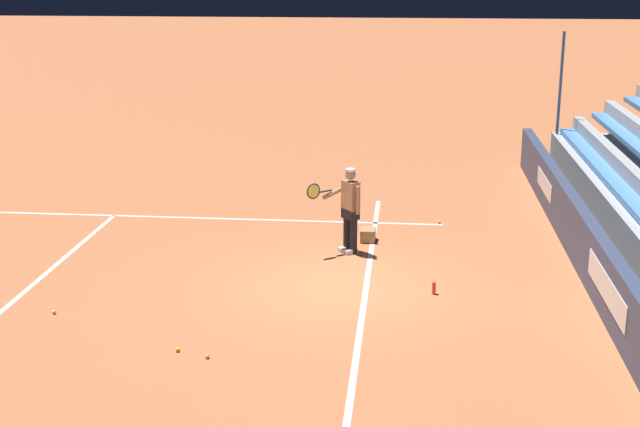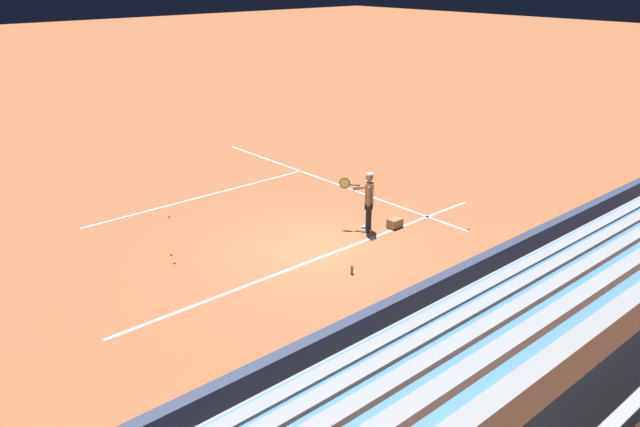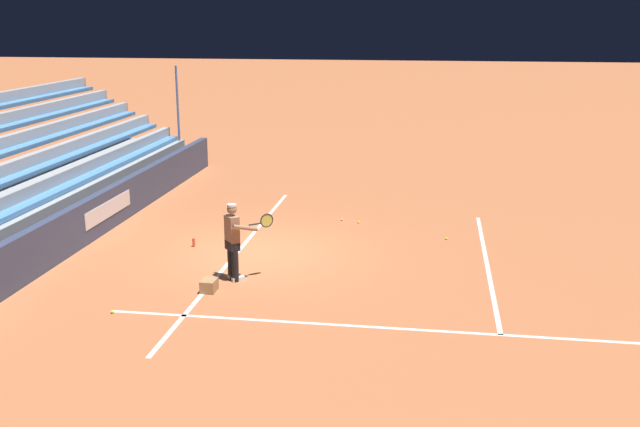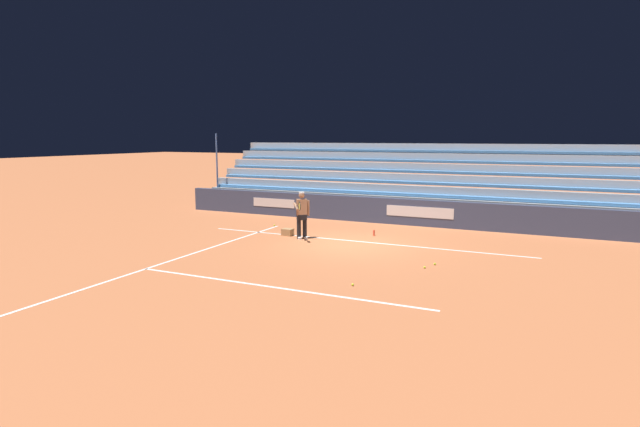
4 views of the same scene
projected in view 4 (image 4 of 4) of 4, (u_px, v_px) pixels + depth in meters
ground_plane at (352, 244)px, 17.26m from camera, size 160.00×160.00×0.00m
court_baseline_white at (358, 241)px, 17.71m from camera, size 12.00×0.10×0.01m
court_sideline_white at (181, 257)px, 15.37m from camera, size 0.10×12.00×0.01m
court_service_line_white at (273, 287)px, 12.33m from camera, size 8.22×0.10×0.01m
back_wall_sponsor_board at (390, 211)px, 21.23m from camera, size 20.51×0.25×1.10m
bleacher_stand at (407, 198)px, 23.55m from camera, size 19.48×4.00×3.85m
tennis_player at (302, 215)px, 18.00m from camera, size 0.67×1.04×1.71m
ball_box_cardboard at (288, 232)px, 18.75m from camera, size 0.41×0.31×0.26m
tennis_ball_near_player at (435, 264)px, 14.44m from camera, size 0.07×0.07×0.07m
tennis_ball_far_right at (274, 225)px, 20.72m from camera, size 0.07×0.07×0.07m
tennis_ball_toward_net at (425, 267)px, 14.07m from camera, size 0.07×0.07×0.07m
tennis_ball_midcourt at (353, 285)px, 12.42m from camera, size 0.07×0.07×0.07m
water_bottle at (374, 233)px, 18.69m from camera, size 0.07×0.07×0.22m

